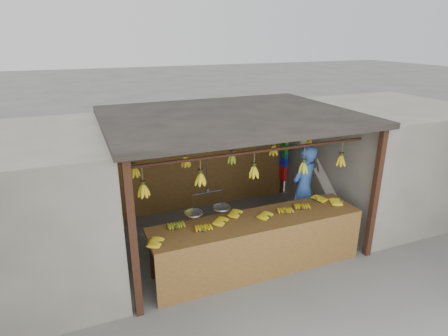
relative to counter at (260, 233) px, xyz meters
name	(u,v)px	position (x,y,z in m)	size (l,w,h in m)	color
ground	(230,236)	(-0.01, 1.23, -0.71)	(80.00, 80.00, 0.00)	#5B5B57
stall	(223,133)	(-0.01, 1.55, 1.26)	(4.30, 3.30, 2.40)	black
neighbor_left	(9,214)	(-3.61, 1.23, 0.44)	(3.00, 3.00, 2.30)	slate
neighbor_right	(382,158)	(3.59, 1.23, 0.44)	(3.00, 3.00, 2.30)	slate
counter	(260,233)	(0.00, 0.00, 0.00)	(3.51, 0.80, 0.96)	brown
hanging_bananas	(230,156)	(-0.01, 1.23, 0.92)	(3.58, 2.19, 0.38)	gold
balance_scale	(208,208)	(-0.80, 0.23, 0.49)	(0.73, 0.29, 0.86)	black
vendor	(303,189)	(1.41, 0.95, 0.16)	(0.64, 0.42, 1.75)	#3359A5
bag_bundles	(284,154)	(1.93, 2.58, 0.32)	(0.08, 0.26, 1.28)	yellow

